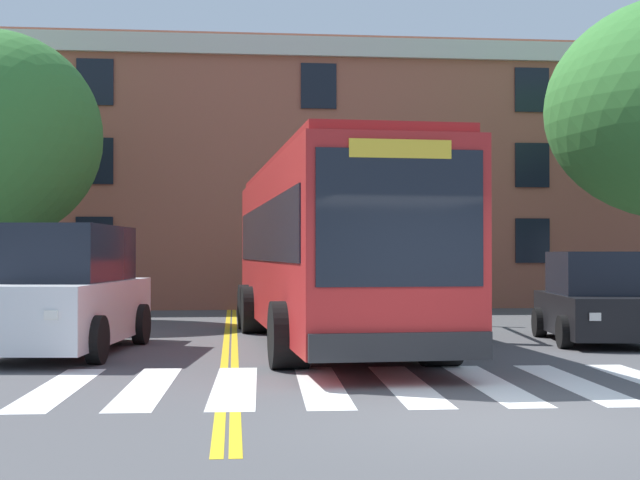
% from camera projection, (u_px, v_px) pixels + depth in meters
% --- Properties ---
extents(ground_plane, '(120.00, 120.00, 0.00)m').
position_uv_depth(ground_plane, '(489.00, 417.00, 9.35)').
color(ground_plane, '#4C4C4F').
extents(crosswalk, '(9.60, 4.02, 0.01)m').
position_uv_depth(crosswalk, '(406.00, 385.00, 11.61)').
color(crosswalk, white).
rests_on(crosswalk, ground).
extents(lane_line_yellow_inner, '(0.12, 36.00, 0.01)m').
position_uv_depth(lane_line_yellow_inner, '(229.00, 314.00, 25.31)').
color(lane_line_yellow_inner, gold).
rests_on(lane_line_yellow_inner, ground).
extents(lane_line_yellow_outer, '(0.12, 36.00, 0.01)m').
position_uv_depth(lane_line_yellow_outer, '(234.00, 314.00, 25.33)').
color(lane_line_yellow_outer, gold).
rests_on(lane_line_yellow_outer, ground).
extents(city_bus, '(3.37, 11.56, 3.44)m').
position_uv_depth(city_bus, '(327.00, 247.00, 16.94)').
color(city_bus, '#B22323').
rests_on(city_bus, ground).
extents(car_white_near_lane, '(2.62, 5.14, 2.20)m').
position_uv_depth(car_white_near_lane, '(65.00, 293.00, 15.38)').
color(car_white_near_lane, white).
rests_on(car_white_near_lane, ground).
extents(car_black_far_lane, '(2.30, 3.85, 1.75)m').
position_uv_depth(car_black_far_lane, '(596.00, 301.00, 17.19)').
color(car_black_far_lane, black).
rests_on(car_black_far_lane, ground).
extents(car_teal_behind_bus, '(2.31, 4.79, 1.75)m').
position_uv_depth(car_teal_behind_bus, '(322.00, 286.00, 25.57)').
color(car_teal_behind_bus, '#236B70').
rests_on(car_teal_behind_bus, ground).
extents(traffic_light_overhead, '(0.72, 4.43, 4.76)m').
position_uv_depth(traffic_light_overhead, '(377.00, 189.00, 20.05)').
color(traffic_light_overhead, '#28282D').
rests_on(traffic_light_overhead, ground).
extents(building_facade, '(33.85, 6.94, 8.51)m').
position_uv_depth(building_facade, '(309.00, 180.00, 30.79)').
color(building_facade, '#9E5642').
rests_on(building_facade, ground).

